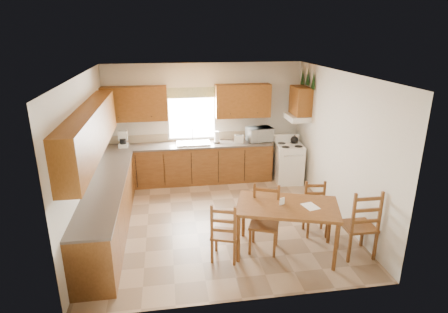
{
  "coord_description": "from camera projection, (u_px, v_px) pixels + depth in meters",
  "views": [
    {
      "loc": [
        -0.87,
        -6.22,
        3.4
      ],
      "look_at": [
        0.15,
        0.3,
        1.15
      ],
      "focal_mm": 30.0,
      "sensor_mm": 36.0,
      "label": 1
    }
  ],
  "objects": [
    {
      "name": "upper_cab_back_right",
      "position": [
        243.0,
        101.0,
        8.52
      ],
      "size": [
        1.25,
        0.33,
        0.75
      ],
      "primitive_type": "cube",
      "color": "brown",
      "rests_on": "wall_back"
    },
    {
      "name": "backsplash",
      "position": [
        189.0,
        137.0,
        8.76
      ],
      "size": [
        3.75,
        0.01,
        0.18
      ],
      "primitive_type": "cube",
      "color": "tan",
      "rests_on": "counter_back"
    },
    {
      "name": "window_frame",
      "position": [
        192.0,
        114.0,
        8.57
      ],
      "size": [
        1.13,
        0.02,
        1.18
      ],
      "primitive_type": "cube",
      "color": "silver",
      "rests_on": "wall_back"
    },
    {
      "name": "chair_near_right",
      "position": [
        358.0,
        222.0,
        5.8
      ],
      "size": [
        0.48,
        0.46,
        1.14
      ],
      "primitive_type": "cube",
      "rotation": [
        0.0,
        0.0,
        3.13
      ],
      "color": "brown",
      "rests_on": "floor"
    },
    {
      "name": "chair_far_left",
      "position": [
        264.0,
        220.0,
        5.92
      ],
      "size": [
        0.57,
        0.56,
        1.06
      ],
      "primitive_type": "cube",
      "rotation": [
        0.0,
        0.0,
        -0.38
      ],
      "color": "brown",
      "rests_on": "floor"
    },
    {
      "name": "pine_decal_c",
      "position": [
        303.0,
        77.0,
        8.44
      ],
      "size": [
        0.22,
        0.22,
        0.36
      ],
      "primitive_type": "cone",
      "color": "black",
      "rests_on": "wall_right"
    },
    {
      "name": "ceiling",
      "position": [
        218.0,
        74.0,
        6.17
      ],
      "size": [
        4.5,
        4.5,
        0.0
      ],
      "primitive_type": "plane",
      "color": "olive",
      "rests_on": "floor"
    },
    {
      "name": "coffeemaker",
      "position": [
        123.0,
        140.0,
        8.26
      ],
      "size": [
        0.26,
        0.28,
        0.31
      ],
      "primitive_type": "cube",
      "rotation": [
        0.0,
        0.0,
        0.43
      ],
      "color": "silver",
      "rests_on": "counter_back"
    },
    {
      "name": "stove",
      "position": [
        289.0,
        164.0,
        8.68
      ],
      "size": [
        0.65,
        0.66,
        0.88
      ],
      "primitive_type": "cube",
      "rotation": [
        0.0,
        0.0,
        -0.09
      ],
      "color": "silver",
      "rests_on": "floor"
    },
    {
      "name": "wall_front",
      "position": [
        244.0,
        209.0,
        4.5
      ],
      "size": [
        4.5,
        4.5,
        0.0
      ],
      "primitive_type": "plane",
      "color": "beige",
      "rests_on": "floor"
    },
    {
      "name": "wall_right",
      "position": [
        338.0,
        146.0,
        6.94
      ],
      "size": [
        4.5,
        4.5,
        0.0
      ],
      "primitive_type": "plane",
      "color": "beige",
      "rests_on": "floor"
    },
    {
      "name": "lower_cab_back",
      "position": [
        191.0,
        164.0,
        8.67
      ],
      "size": [
        3.75,
        0.6,
        0.88
      ],
      "primitive_type": "cube",
      "color": "brown",
      "rests_on": "floor"
    },
    {
      "name": "pine_decal_b",
      "position": [
        308.0,
        77.0,
        8.13
      ],
      "size": [
        0.22,
        0.22,
        0.36
      ],
      "primitive_type": "cone",
      "color": "black",
      "rests_on": "wall_right"
    },
    {
      "name": "window_valance",
      "position": [
        191.0,
        93.0,
        8.38
      ],
      "size": [
        1.19,
        0.01,
        0.24
      ],
      "primitive_type": "cube",
      "color": "#446030",
      "rests_on": "wall_back"
    },
    {
      "name": "wall_back",
      "position": [
        205.0,
        122.0,
        8.71
      ],
      "size": [
        4.5,
        4.5,
        0.0
      ],
      "primitive_type": "plane",
      "color": "beige",
      "rests_on": "floor"
    },
    {
      "name": "floor",
      "position": [
        219.0,
        220.0,
        7.04
      ],
      "size": [
        4.5,
        4.5,
        0.0
      ],
      "primitive_type": "plane",
      "color": "#94785B",
      "rests_on": "ground"
    },
    {
      "name": "counter_left",
      "position": [
        106.0,
        185.0,
        6.33
      ],
      "size": [
        0.63,
        3.6,
        0.04
      ],
      "primitive_type": "cube",
      "color": "#514740",
      "rests_on": "lower_cab_left"
    },
    {
      "name": "pine_decal_a",
      "position": [
        313.0,
        81.0,
        7.84
      ],
      "size": [
        0.22,
        0.22,
        0.36
      ],
      "primitive_type": "cone",
      "color": "black",
      "rests_on": "wall_right"
    },
    {
      "name": "sink_basin",
      "position": [
        193.0,
        143.0,
        8.52
      ],
      "size": [
        0.75,
        0.45,
        0.04
      ],
      "primitive_type": "cube",
      "color": "silver",
      "rests_on": "counter_back"
    },
    {
      "name": "table_card",
      "position": [
        282.0,
        201.0,
        5.76
      ],
      "size": [
        0.09,
        0.05,
        0.11
      ],
      "primitive_type": "cube",
      "rotation": [
        0.0,
        0.0,
        0.35
      ],
      "color": "white",
      "rests_on": "dining_table"
    },
    {
      "name": "toaster",
      "position": [
        239.0,
        139.0,
        8.6
      ],
      "size": [
        0.24,
        0.18,
        0.17
      ],
      "primitive_type": "cube",
      "rotation": [
        0.0,
        0.0,
        -0.22
      ],
      "color": "silver",
      "rests_on": "counter_back"
    },
    {
      "name": "lower_cab_left",
      "position": [
        108.0,
        210.0,
        6.47
      ],
      "size": [
        0.6,
        3.6,
        0.88
      ],
      "primitive_type": "cube",
      "color": "brown",
      "rests_on": "floor"
    },
    {
      "name": "table_paper",
      "position": [
        310.0,
        206.0,
        5.72
      ],
      "size": [
        0.25,
        0.3,
        0.0
      ],
      "primitive_type": "cube",
      "rotation": [
        0.0,
        0.0,
        0.24
      ],
      "color": "white",
      "rests_on": "dining_table"
    },
    {
      "name": "upper_cab_left",
      "position": [
        91.0,
        131.0,
        6.0
      ],
      "size": [
        0.33,
        3.6,
        0.75
      ],
      "primitive_type": "cube",
      "color": "brown",
      "rests_on": "wall_left"
    },
    {
      "name": "window_pane",
      "position": [
        192.0,
        114.0,
        8.57
      ],
      "size": [
        1.05,
        0.01,
        1.1
      ],
      "primitive_type": "cube",
      "color": "white",
      "rests_on": "wall_back"
    },
    {
      "name": "microwave",
      "position": [
        260.0,
        134.0,
        8.7
      ],
      "size": [
        0.6,
        0.48,
        0.32
      ],
      "primitive_type": "imported",
      "rotation": [
        0.0,
        0.0,
        0.18
      ],
      "color": "silver",
      "rests_on": "counter_back"
    },
    {
      "name": "wall_left",
      "position": [
        86.0,
        158.0,
        6.28
      ],
      "size": [
        4.5,
        4.5,
        0.0
      ],
      "primitive_type": "plane",
      "color": "beige",
      "rests_on": "floor"
    },
    {
      "name": "upper_cab_stove",
      "position": [
        301.0,
        101.0,
        8.28
      ],
      "size": [
        0.33,
        0.62,
        0.62
      ],
      "primitive_type": "cube",
      "color": "brown",
      "rests_on": "wall_right"
    },
    {
      "name": "paper_towel",
      "position": [
        217.0,
        137.0,
        8.57
      ],
      "size": [
        0.13,
        0.13,
        0.27
      ],
      "primitive_type": "cylinder",
      "rotation": [
        0.0,
        0.0,
        0.15
      ],
      "color": "white",
      "rests_on": "counter_back"
    },
    {
      "name": "range_hood",
      "position": [
        297.0,
        118.0,
        8.39
      ],
      "size": [
        0.44,
        0.62,
        0.12
      ],
      "primitive_type": "cube",
      "color": "silver",
      "rests_on": "wall_right"
    },
    {
      "name": "dining_table",
      "position": [
        286.0,
        229.0,
        5.9
      ],
      "size": [
        1.75,
        1.31,
        0.83
      ],
      "primitive_type": "cube",
      "rotation": [
        0.0,
        0.0,
        -0.31
      ],
      "color": "brown",
      "rests_on": "floor"
    },
    {
      "name": "chair_near_left",
      "position": [
        225.0,
        231.0,
        5.72
      ],
      "size": [
        0.51,
        0.5,
        0.97
      ],
      "primitive_type": "cube",
      "rotation": [
        0.0,
        0.0,
        2.81
      ],
      "color": "brown",
      "rests_on": "floor"
    },
    {
      "name": "counter_back",
      "position": [
        190.0,
        145.0,
        8.52
      ],
      "size": [
        3.75,
        0.63,
        0.04
      ],
      "primitive_type": "cube",
      "color": "#514740",
      "rests_on": "lower_cab_back"
    },
    {
      "name": "upper_cab_back_left",
      "position": [
        135.0,
        104.0,
        8.17
      ],
      "size": [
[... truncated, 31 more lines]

